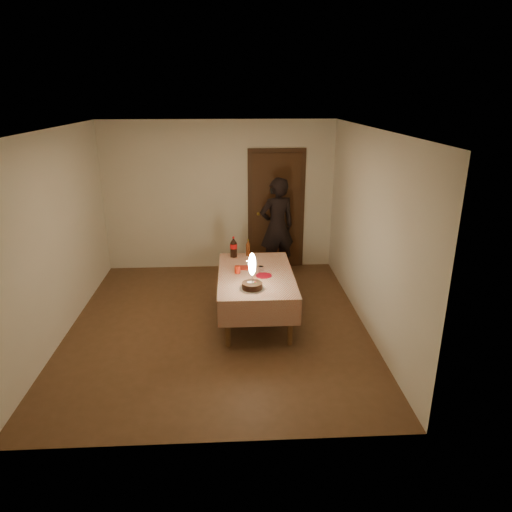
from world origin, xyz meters
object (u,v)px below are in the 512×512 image
clear_cup (261,269)px  dining_table (256,280)px  amber_bottle_left (248,248)px  photographer (277,227)px  birthday_cake (252,280)px  red_plate (264,275)px  cola_bottle (234,247)px  red_cup (237,270)px

clear_cup → dining_table: bearing=-152.4°
amber_bottle_left → photographer: 1.08m
birthday_cake → photographer: size_ratio=0.28×
photographer → amber_bottle_left: bearing=-119.6°
dining_table → clear_cup: bearing=27.6°
birthday_cake → red_plate: (0.18, 0.43, -0.12)m
amber_bottle_left → birthday_cake: bearing=-89.8°
cola_bottle → amber_bottle_left: (0.22, 0.05, -0.03)m
birthday_cake → amber_bottle_left: size_ratio=1.87×
amber_bottle_left → cola_bottle: bearing=-167.2°
photographer → cola_bottle: bearing=-127.3°
red_plate → photographer: bearing=78.8°
red_cup → clear_cup: bearing=0.4°
birthday_cake → photographer: bearing=76.5°
dining_table → cola_bottle: 0.79m
clear_cup → red_cup: bearing=-179.6°
dining_table → cola_bottle: cola_bottle is taller
birthday_cake → cola_bottle: bearing=100.5°
red_cup → cola_bottle: cola_bottle is taller
red_cup → photographer: bearing=66.8°
red_plate → photographer: size_ratio=0.13×
cola_bottle → amber_bottle_left: bearing=12.8°
red_plate → amber_bottle_left: amber_bottle_left is taller
cola_bottle → birthday_cake: bearing=-79.5°
clear_cup → photographer: bearing=77.0°
red_cup → amber_bottle_left: bearing=76.3°
birthday_cake → photographer: 2.25m
red_plate → clear_cup: bearing=103.4°
amber_bottle_left → photographer: bearing=60.4°
birthday_cake → clear_cup: bearing=75.0°
amber_bottle_left → photographer: (0.53, 0.93, 0.06)m
dining_table → photographer: photographer is taller
red_cup → clear_cup: 0.32m
clear_cup → photographer: photographer is taller
dining_table → red_cup: red_cup is taller
red_cup → photographer: 1.79m
cola_bottle → amber_bottle_left: 0.23m
dining_table → red_plate: size_ratio=7.82×
amber_bottle_left → red_plate: bearing=-77.7°
dining_table → birthday_cake: (-0.07, -0.51, 0.22)m
dining_table → amber_bottle_left: (-0.08, 0.74, 0.21)m
red_plate → photographer: photographer is taller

